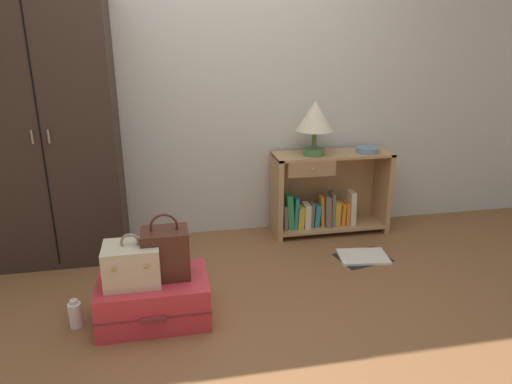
# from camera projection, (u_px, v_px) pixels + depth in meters

# --- Properties ---
(ground_plane) EXTENTS (9.00, 9.00, 0.00)m
(ground_plane) POSITION_uv_depth(u_px,v_px,m) (243.00, 333.00, 2.66)
(ground_plane) COLOR brown
(back_wall) EXTENTS (6.40, 0.10, 2.60)m
(back_wall) POSITION_uv_depth(u_px,v_px,m) (209.00, 72.00, 3.63)
(back_wall) COLOR beige
(back_wall) RESTS_ON ground_plane
(wardrobe) EXTENTS (0.91, 0.47, 1.92)m
(wardrobe) POSITION_uv_depth(u_px,v_px,m) (48.00, 129.00, 3.26)
(wardrobe) COLOR #33261E
(wardrobe) RESTS_ON ground_plane
(bookshelf) EXTENTS (0.95, 0.32, 0.68)m
(bookshelf) POSITION_uv_depth(u_px,v_px,m) (327.00, 195.00, 3.91)
(bookshelf) COLOR tan
(bookshelf) RESTS_ON ground_plane
(table_lamp) EXTENTS (0.29, 0.29, 0.42)m
(table_lamp) POSITION_uv_depth(u_px,v_px,m) (315.00, 118.00, 3.64)
(table_lamp) COLOR #4C7542
(table_lamp) RESTS_ON bookshelf
(bowl) EXTENTS (0.18, 0.18, 0.04)m
(bowl) POSITION_uv_depth(u_px,v_px,m) (367.00, 150.00, 3.80)
(bowl) COLOR slate
(bowl) RESTS_ON bookshelf
(suitcase_large) EXTENTS (0.64, 0.44, 0.26)m
(suitcase_large) POSITION_uv_depth(u_px,v_px,m) (154.00, 299.00, 2.75)
(suitcase_large) COLOR #D1333D
(suitcase_large) RESTS_ON ground_plane
(train_case) EXTENTS (0.31, 0.25, 0.30)m
(train_case) POSITION_uv_depth(u_px,v_px,m) (132.00, 264.00, 2.64)
(train_case) COLOR beige
(train_case) RESTS_ON suitcase_large
(handbag) EXTENTS (0.26, 0.20, 0.39)m
(handbag) POSITION_uv_depth(u_px,v_px,m) (166.00, 253.00, 2.70)
(handbag) COLOR #472319
(handbag) RESTS_ON suitcase_large
(bottle) EXTENTS (0.07, 0.07, 0.17)m
(bottle) POSITION_uv_depth(u_px,v_px,m) (75.00, 314.00, 2.70)
(bottle) COLOR white
(bottle) RESTS_ON ground_plane
(open_book_on_floor) EXTENTS (0.42, 0.34, 0.02)m
(open_book_on_floor) POSITION_uv_depth(u_px,v_px,m) (363.00, 257.00, 3.53)
(open_book_on_floor) COLOR white
(open_book_on_floor) RESTS_ON ground_plane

